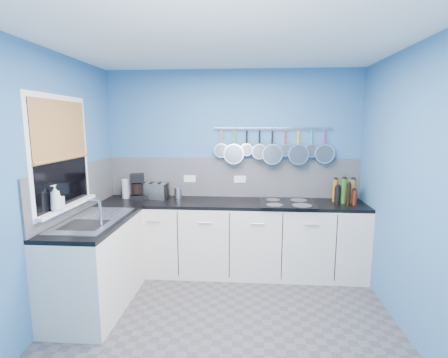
# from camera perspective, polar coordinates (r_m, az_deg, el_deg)

# --- Properties ---
(floor) EXTENTS (3.20, 3.00, 0.02)m
(floor) POSITION_cam_1_polar(r_m,az_deg,el_deg) (3.32, -0.11, -24.26)
(floor) COLOR #47474C
(floor) RESTS_ON ground
(ceiling) EXTENTS (3.20, 3.00, 0.02)m
(ceiling) POSITION_cam_1_polar(r_m,az_deg,el_deg) (2.85, -0.13, 23.17)
(ceiling) COLOR white
(ceiling) RESTS_ON ground
(wall_back) EXTENTS (3.20, 0.02, 2.50)m
(wall_back) POSITION_cam_1_polar(r_m,az_deg,el_deg) (4.31, 1.41, 1.62)
(wall_back) COLOR teal
(wall_back) RESTS_ON ground
(wall_front) EXTENTS (3.20, 0.02, 2.50)m
(wall_front) POSITION_cam_1_polar(r_m,az_deg,el_deg) (1.39, -5.06, -15.21)
(wall_front) COLOR teal
(wall_front) RESTS_ON ground
(wall_left) EXTENTS (0.02, 3.00, 2.50)m
(wall_left) POSITION_cam_1_polar(r_m,az_deg,el_deg) (3.36, -28.70, -1.75)
(wall_left) COLOR teal
(wall_left) RESTS_ON ground
(wall_right) EXTENTS (0.02, 3.00, 2.50)m
(wall_right) POSITION_cam_1_polar(r_m,az_deg,el_deg) (3.15, 30.58, -2.57)
(wall_right) COLOR teal
(wall_right) RESTS_ON ground
(backsplash_back) EXTENTS (3.20, 0.02, 0.50)m
(backsplash_back) POSITION_cam_1_polar(r_m,az_deg,el_deg) (4.31, 1.39, 0.26)
(backsplash_back) COLOR gray
(backsplash_back) RESTS_ON wall_back
(backsplash_left) EXTENTS (0.02, 1.80, 0.50)m
(backsplash_left) POSITION_cam_1_polar(r_m,az_deg,el_deg) (3.87, -23.53, -1.54)
(backsplash_left) COLOR gray
(backsplash_left) RESTS_ON wall_left
(cabinet_run_back) EXTENTS (3.20, 0.60, 0.86)m
(cabinet_run_back) POSITION_cam_1_polar(r_m,az_deg,el_deg) (4.20, 1.15, -10.10)
(cabinet_run_back) COLOR silver
(cabinet_run_back) RESTS_ON ground
(worktop_back) EXTENTS (3.20, 0.60, 0.04)m
(worktop_back) POSITION_cam_1_polar(r_m,az_deg,el_deg) (4.08, 1.17, -4.12)
(worktop_back) COLOR black
(worktop_back) RESTS_ON cabinet_run_back
(cabinet_run_left) EXTENTS (0.60, 1.20, 0.86)m
(cabinet_run_left) POSITION_cam_1_polar(r_m,az_deg,el_deg) (3.69, -20.92, -13.59)
(cabinet_run_left) COLOR silver
(cabinet_run_left) RESTS_ON ground
(worktop_left) EXTENTS (0.60, 1.20, 0.04)m
(worktop_left) POSITION_cam_1_polar(r_m,az_deg,el_deg) (3.54, -21.34, -6.85)
(worktop_left) COLOR black
(worktop_left) RESTS_ON cabinet_run_left
(window_frame) EXTENTS (0.01, 1.00, 1.10)m
(window_frame) POSITION_cam_1_polar(r_m,az_deg,el_deg) (3.55, -26.00, 3.90)
(window_frame) COLOR white
(window_frame) RESTS_ON wall_left
(window_glass) EXTENTS (0.01, 0.90, 1.00)m
(window_glass) POSITION_cam_1_polar(r_m,az_deg,el_deg) (3.55, -25.93, 3.90)
(window_glass) COLOR black
(window_glass) RESTS_ON wall_left
(bamboo_blind) EXTENTS (0.01, 0.90, 0.55)m
(bamboo_blind) POSITION_cam_1_polar(r_m,az_deg,el_deg) (3.54, -26.07, 7.53)
(bamboo_blind) COLOR #A16239
(bamboo_blind) RESTS_ON wall_left
(window_sill) EXTENTS (0.10, 0.98, 0.03)m
(window_sill) POSITION_cam_1_polar(r_m,az_deg,el_deg) (3.62, -25.07, -4.23)
(window_sill) COLOR white
(window_sill) RESTS_ON wall_left
(sink_unit) EXTENTS (0.50, 0.95, 0.01)m
(sink_unit) POSITION_cam_1_polar(r_m,az_deg,el_deg) (3.54, -21.37, -6.48)
(sink_unit) COLOR silver
(sink_unit) RESTS_ON worktop_left
(mixer_tap) EXTENTS (0.12, 0.08, 0.26)m
(mixer_tap) POSITION_cam_1_polar(r_m,az_deg,el_deg) (3.28, -20.32, -5.35)
(mixer_tap) COLOR silver
(mixer_tap) RESTS_ON worktop_left
(socket_left) EXTENTS (0.15, 0.01, 0.09)m
(socket_left) POSITION_cam_1_polar(r_m,az_deg,el_deg) (4.36, -5.85, 0.06)
(socket_left) COLOR white
(socket_left) RESTS_ON backsplash_back
(socket_right) EXTENTS (0.15, 0.01, 0.09)m
(socket_right) POSITION_cam_1_polar(r_m,az_deg,el_deg) (4.29, 2.72, -0.04)
(socket_right) COLOR white
(socket_right) RESTS_ON backsplash_back
(pot_rail) EXTENTS (1.45, 0.02, 0.02)m
(pot_rail) POSITION_cam_1_polar(r_m,az_deg,el_deg) (4.22, 8.28, 8.58)
(pot_rail) COLOR silver
(pot_rail) RESTS_ON wall_back
(soap_bottle_a) EXTENTS (0.11, 0.11, 0.24)m
(soap_bottle_a) POSITION_cam_1_polar(r_m,az_deg,el_deg) (3.39, -26.78, -2.88)
(soap_bottle_a) COLOR white
(soap_bottle_a) RESTS_ON window_sill
(soap_bottle_b) EXTENTS (0.09, 0.09, 0.17)m
(soap_bottle_b) POSITION_cam_1_polar(r_m,az_deg,el_deg) (3.44, -26.30, -3.25)
(soap_bottle_b) COLOR white
(soap_bottle_b) RESTS_ON window_sill
(paper_towel) EXTENTS (0.12, 0.12, 0.24)m
(paper_towel) POSITION_cam_1_polar(r_m,az_deg,el_deg) (4.42, -16.28, -1.61)
(paper_towel) COLOR white
(paper_towel) RESTS_ON worktop_back
(coffee_maker) EXTENTS (0.23, 0.24, 0.32)m
(coffee_maker) POSITION_cam_1_polar(r_m,az_deg,el_deg) (4.30, -14.59, -1.28)
(coffee_maker) COLOR black
(coffee_maker) RESTS_ON worktop_back
(toaster) EXTENTS (0.33, 0.23, 0.19)m
(toaster) POSITION_cam_1_polar(r_m,az_deg,el_deg) (4.31, -11.55, -1.99)
(toaster) COLOR silver
(toaster) RESTS_ON worktop_back
(canister) EXTENTS (0.11, 0.11, 0.14)m
(canister) POSITION_cam_1_polar(r_m,az_deg,el_deg) (4.27, -7.81, -2.37)
(canister) COLOR silver
(canister) RESTS_ON worktop_back
(hob) EXTENTS (0.64, 0.57, 0.01)m
(hob) POSITION_cam_1_polar(r_m,az_deg,el_deg) (4.04, 10.67, -4.01)
(hob) COLOR black
(hob) RESTS_ON worktop_back
(pan_0) EXTENTS (0.18, 0.06, 0.37)m
(pan_0) POSITION_cam_1_polar(r_m,az_deg,el_deg) (4.22, -0.46, 6.18)
(pan_0) COLOR silver
(pan_0) RESTS_ON pot_rail
(pan_1) EXTENTS (0.26, 0.09, 0.45)m
(pan_1) POSITION_cam_1_polar(r_m,az_deg,el_deg) (4.21, 1.71, 5.64)
(pan_1) COLOR silver
(pan_1) RESTS_ON pot_rail
(pan_2) EXTENTS (0.15, 0.06, 0.34)m
(pan_2) POSITION_cam_1_polar(r_m,az_deg,el_deg) (4.21, 3.89, 6.32)
(pan_2) COLOR silver
(pan_2) RESTS_ON pot_rail
(pan_3) EXTENTS (0.19, 0.10, 0.38)m
(pan_3) POSITION_cam_1_polar(r_m,az_deg,el_deg) (4.21, 6.06, 6.02)
(pan_3) COLOR silver
(pan_3) RESTS_ON pot_rail
(pan_4) EXTENTS (0.26, 0.10, 0.45)m
(pan_4) POSITION_cam_1_polar(r_m,az_deg,el_deg) (4.22, 8.21, 5.55)
(pan_4) COLOR silver
(pan_4) RESTS_ON pot_rail
(pan_5) EXTENTS (0.16, 0.09, 0.35)m
(pan_5) POSITION_cam_1_polar(r_m,az_deg,el_deg) (4.23, 10.39, 6.18)
(pan_5) COLOR silver
(pan_5) RESTS_ON pot_rail
(pan_6) EXTENTS (0.26, 0.10, 0.45)m
(pan_6) POSITION_cam_1_polar(r_m,az_deg,el_deg) (4.25, 12.51, 5.45)
(pan_6) COLOR silver
(pan_6) RESTS_ON pot_rail
(pan_7) EXTENTS (0.17, 0.06, 0.36)m
(pan_7) POSITION_cam_1_polar(r_m,az_deg,el_deg) (4.27, 14.64, 5.98)
(pan_7) COLOR silver
(pan_7) RESTS_ON pot_rail
(pan_8) EXTENTS (0.24, 0.08, 0.43)m
(pan_8) POSITION_cam_1_polar(r_m,az_deg,el_deg) (4.31, 16.71, 5.44)
(pan_8) COLOR silver
(pan_8) RESTS_ON pot_rail
(condiment_0) EXTENTS (0.05, 0.05, 0.20)m
(condiment_0) POSITION_cam_1_polar(r_m,az_deg,el_deg) (4.35, 20.68, -2.25)
(condiment_0) COLOR #3F721E
(condiment_0) RESTS_ON worktop_back
(condiment_1) EXTENTS (0.07, 0.07, 0.14)m
(condiment_1) POSITION_cam_1_polar(r_m,az_deg,el_deg) (4.31, 19.55, -2.68)
(condiment_1) COLOR brown
(condiment_1) RESTS_ON worktop_back
(condiment_2) EXTENTS (0.06, 0.06, 0.27)m
(condiment_2) POSITION_cam_1_polar(r_m,az_deg,el_deg) (4.27, 18.41, -1.86)
(condiment_2) COLOR #8C5914
(condiment_2) RESTS_ON worktop_back
(condiment_3) EXTENTS (0.07, 0.07, 0.29)m
(condiment_3) POSITION_cam_1_polar(r_m,az_deg,el_deg) (4.22, 21.03, -1.99)
(condiment_3) COLOR brown
(condiment_3) RESTS_ON worktop_back
(condiment_4) EXTENTS (0.07, 0.07, 0.29)m
(condiment_4) POSITION_cam_1_polar(r_m,az_deg,el_deg) (4.21, 19.72, -1.92)
(condiment_4) COLOR #265919
(condiment_4) RESTS_ON worktop_back
(condiment_5) EXTENTS (0.07, 0.07, 0.20)m
(condiment_5) POSITION_cam_1_polar(r_m,az_deg,el_deg) (4.20, 18.77, -2.57)
(condiment_5) COLOR black
(condiment_5) RESTS_ON worktop_back
(condiment_6) EXTENTS (0.05, 0.05, 0.17)m
(condiment_6) POSITION_cam_1_polar(r_m,az_deg,el_deg) (4.16, 21.31, -2.98)
(condiment_6) COLOR #4C190C
(condiment_6) RESTS_ON worktop_back
(condiment_7) EXTENTS (0.05, 0.05, 0.25)m
(condiment_7) POSITION_cam_1_polar(r_m,az_deg,el_deg) (4.12, 20.45, -2.51)
(condiment_7) COLOR black
(condiment_7) RESTS_ON worktop_back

